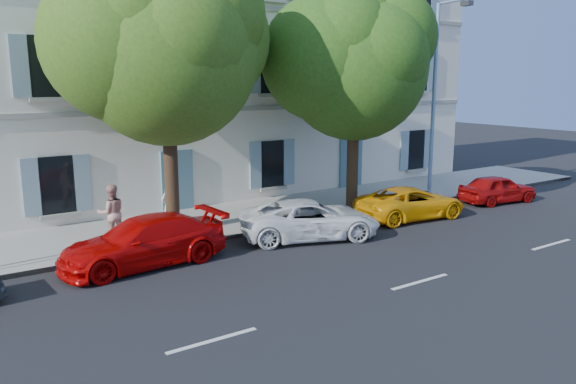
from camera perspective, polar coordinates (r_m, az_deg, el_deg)
ground at (r=18.00m, az=3.90°, el=-5.38°), size 90.00×90.00×0.00m
sidewalk at (r=21.54m, az=-3.37°, el=-2.34°), size 36.00×4.50×0.15m
kerb at (r=19.76m, az=-0.16°, el=-3.58°), size 36.00×0.16×0.16m
building at (r=26.05m, az=-10.16°, el=13.03°), size 28.00×7.00×12.00m
car_red_coupe at (r=16.39m, az=-14.45°, el=-4.91°), size 4.85×2.20×1.38m
car_white_coupe at (r=18.55m, az=2.28°, el=-2.79°), size 5.07×3.57×1.29m
car_yellow_supercar at (r=21.71m, az=12.38°, el=-1.06°), size 4.52×2.46×1.20m
car_red_hatchback at (r=25.50m, az=20.51°, el=0.32°), size 3.69×1.90×1.20m
tree_left at (r=18.51m, az=-12.27°, el=13.60°), size 5.84×5.84×9.06m
tree_right at (r=21.82m, az=6.79°, el=12.43°), size 5.52×5.52×8.50m
street_lamp at (r=24.28m, az=14.92°, el=9.95°), size 0.32×1.73×8.08m
pedestrian_a at (r=19.17m, az=-11.95°, el=-1.35°), size 0.76×0.64×1.78m
pedestrian_b at (r=18.51m, az=-17.49°, el=-2.04°), size 0.93×0.75×1.81m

